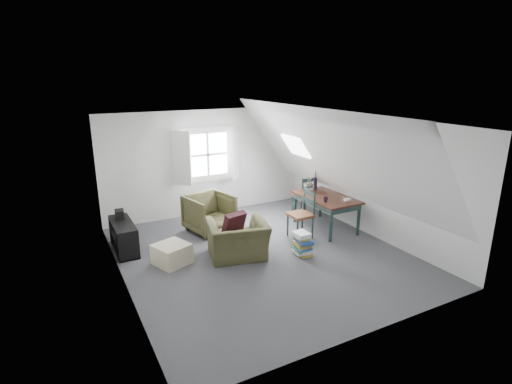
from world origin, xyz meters
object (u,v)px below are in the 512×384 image
media_shelf (124,238)px  magazine_stack (302,244)px  dining_chair_near (302,214)px  dining_table (326,201)px  ottoman (172,254)px  armchair_far (210,231)px  dining_chair_far (305,195)px  armchair_near (238,257)px

media_shelf → magazine_stack: 3.41m
media_shelf → dining_chair_near: bearing=-11.7°
dining_table → ottoman: bearing=-177.0°
armchair_far → media_shelf: (-1.82, -0.18, 0.26)m
media_shelf → magazine_stack: (2.93, -1.75, -0.03)m
dining_chair_near → dining_chair_far: bearing=127.3°
ottoman → dining_table: (3.49, 0.11, 0.45)m
dining_chair_far → dining_chair_near: dining_chair_near is taller
dining_table → dining_chair_near: (-0.73, -0.16, -0.13)m
dining_table → magazine_stack: size_ratio=3.31×
armchair_near → media_shelf: media_shelf is taller
armchair_near → dining_chair_far: dining_chair_far is taller
ottoman → media_shelf: media_shelf is taller
dining_table → magazine_stack: dining_table is taller
armchair_near → media_shelf: size_ratio=0.96×
ottoman → armchair_far: bearing=44.0°
dining_chair_near → magazine_stack: 0.93m
armchair_near → ottoman: bearing=-1.5°
armchair_near → magazine_stack: bearing=169.5°
ottoman → magazine_stack: size_ratio=1.24×
armchair_near → magazine_stack: (1.11, -0.49, 0.22)m
ottoman → media_shelf: 1.16m
ottoman → dining_chair_far: size_ratio=0.57×
dining_chair_far → armchair_far: bearing=-22.7°
armchair_near → ottoman: 1.22m
dining_chair_near → magazine_stack: size_ratio=2.20×
dining_table → armchair_far: bearing=157.4°
ottoman → dining_chair_near: dining_chair_near is taller
ottoman → dining_chair_near: 2.78m
armchair_near → dining_table: (2.33, 0.41, 0.64)m
armchair_far → ottoman: size_ratio=1.64×
armchair_near → media_shelf: bearing=-21.7°
armchair_far → dining_table: size_ratio=0.61×
ottoman → dining_chair_near: (2.76, -0.05, 0.32)m
dining_chair_far → media_shelf: dining_chair_far is taller
dining_table → media_shelf: (-4.14, 0.85, -0.38)m
armchair_near → dining_chair_far: 2.77m
ottoman → dining_chair_far: (3.55, 1.01, 0.32)m
armchair_near → magazine_stack: 1.23m
armchair_near → dining_chair_near: size_ratio=1.09×
dining_table → dining_chair_near: size_ratio=1.51×
dining_table → dining_chair_near: bearing=-166.6°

